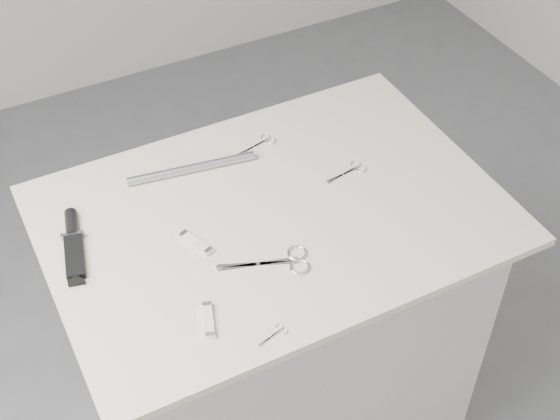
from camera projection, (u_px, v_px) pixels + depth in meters
name	position (u px, v px, depth m)	size (l,w,h in m)	color
plinth	(275.00, 340.00, 2.05)	(0.90, 0.60, 0.90)	#B5B5B3
display_board	(274.00, 215.00, 1.73)	(1.00, 0.70, 0.02)	beige
large_shears	(284.00, 261.00, 1.61)	(0.19, 0.11, 0.01)	silver
embroidery_scissors_a	(351.00, 170.00, 1.82)	(0.11, 0.05, 0.00)	silver
embroidery_scissors_b	(261.00, 143.00, 1.89)	(0.11, 0.05, 0.00)	silver
tiny_scissors	(276.00, 334.00, 1.48)	(0.07, 0.03, 0.00)	silver
sheathed_knife	(73.00, 242.00, 1.65)	(0.07, 0.20, 0.03)	black
pocket_knife_a	(209.00, 320.00, 1.50)	(0.04, 0.08, 0.01)	beige
pocket_knife_b	(196.00, 243.00, 1.65)	(0.05, 0.09, 0.01)	beige
metal_rail	(192.00, 168.00, 1.81)	(0.02, 0.02, 0.30)	#989BA1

